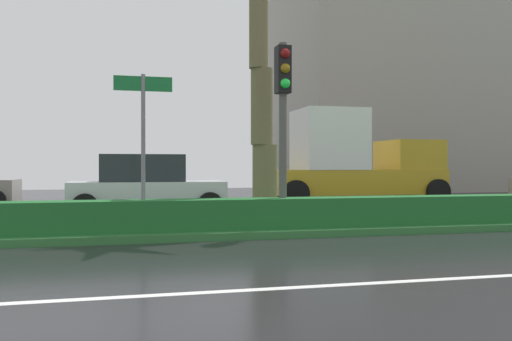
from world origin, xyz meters
TOP-DOWN VIEW (x-y plane):
  - ground_plane at (0.00, 9.00)m, footprint 90.00×42.00m
  - near_lane_divider_stripe at (0.00, 2.00)m, footprint 81.00×0.14m
  - median_strip at (0.00, 8.00)m, footprint 85.50×4.00m
  - median_hedge at (0.00, 6.60)m, footprint 76.50×0.70m
  - traffic_signal_median_right at (3.84, 6.67)m, footprint 0.28×0.43m
  - street_name_sign at (1.06, 6.66)m, footprint 1.10×0.08m
  - car_in_traffic_third at (1.32, 11.82)m, footprint 4.30×2.02m
  - box_truck_lead at (9.02, 14.84)m, footprint 6.40×2.64m
  - building_far_right at (20.36, 26.08)m, footprint 20.82×10.22m

SIDE VIEW (x-z plane):
  - ground_plane at x=0.00m, z-range -0.10..0.00m
  - near_lane_divider_stripe at x=0.00m, z-range 0.00..0.01m
  - median_strip at x=0.00m, z-range 0.00..0.15m
  - median_hedge at x=0.00m, z-range 0.15..0.75m
  - car_in_traffic_third at x=1.32m, z-range -0.03..1.69m
  - box_truck_lead at x=9.02m, z-range -0.18..3.28m
  - street_name_sign at x=1.06m, z-range 0.58..3.58m
  - traffic_signal_median_right at x=3.84m, z-range 0.86..4.61m
  - building_far_right at x=20.36m, z-range 0.00..12.15m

